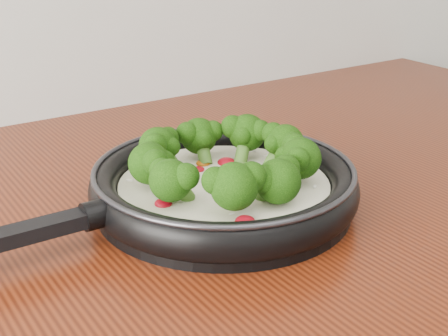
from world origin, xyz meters
TOP-DOWN VIEW (x-y plane):
  - skillet at (-0.00, 1.04)m, footprint 0.49×0.31m

SIDE VIEW (x-z plane):
  - skillet at x=0.00m, z-range 0.89..0.98m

